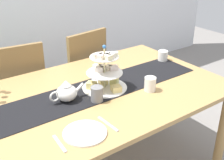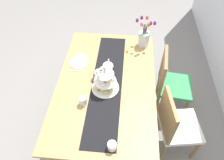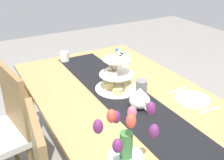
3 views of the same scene
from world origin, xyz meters
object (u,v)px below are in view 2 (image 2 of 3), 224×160
cream_jug (112,146)px  mug_white_text (83,101)px  tiered_cake_stand (105,82)px  fork_left (81,54)px  teapot (108,66)px  chair_left (170,82)px  knife_left (77,71)px  dining_table (106,87)px  mug_grey (96,75)px  chair_right (175,124)px  dinner_plate_left (79,62)px  tulip_vase (144,36)px

cream_jug → mug_white_text: size_ratio=0.89×
tiered_cake_stand → cream_jug: 0.69m
tiered_cake_stand → fork_left: tiered_cake_stand is taller
tiered_cake_stand → teapot: (-0.28, 0.00, -0.04)m
teapot → cream_jug: teapot is taller
chair_left → mug_white_text: (0.58, -0.97, 0.27)m
chair_left → knife_left: size_ratio=5.35×
teapot → chair_left: bearing=95.2°
dining_table → teapot: teapot is taller
dining_table → mug_grey: bearing=-116.0°
dining_table → mug_grey: mug_grey is taller
chair_left → chair_right: 0.60m
mug_grey → tiered_cake_stand: bearing=39.7°
tiered_cake_stand → mug_white_text: size_ratio=3.20×
chair_left → dinner_plate_left: (-0.02, -1.13, 0.22)m
fork_left → chair_right: bearing=55.9°
chair_left → tiered_cake_stand: size_ratio=2.99×
chair_left → tiered_cake_stand: (0.35, -0.77, 0.32)m
dining_table → chair_left: chair_left is taller
dinner_plate_left → chair_left: bearing=89.1°
chair_right → tiered_cake_stand: size_ratio=2.99×
tulip_vase → cream_jug: bearing=-10.9°
cream_jug → mug_grey: 0.85m
dinner_plate_left → mug_white_text: 0.62m
dinner_plate_left → fork_left: (-0.14, 0.00, -0.00)m
dining_table → knife_left: knife_left is taller
chair_right → fork_left: 1.38m
chair_right → dinner_plate_left: size_ratio=3.96×
chair_right → tulip_vase: 1.15m
cream_jug → dinner_plate_left: 1.16m
chair_right → dinner_plate_left: bearing=-118.7°
teapot → mug_white_text: 0.55m
tiered_cake_stand → cream_jug: (0.67, 0.14, -0.06)m
chair_left → mug_grey: 0.95m
teapot → mug_white_text: teapot is taller
dining_table → fork_left: size_ratio=11.82×
mug_grey → mug_white_text: mug_grey is taller
tulip_vase → cream_jug: (1.46, -0.28, -0.09)m
tulip_vase → dinner_plate_left: bearing=-62.1°
dinner_plate_left → mug_grey: mug_grey is taller
chair_right → tulip_vase: tulip_vase is taller
fork_left → mug_grey: mug_grey is taller
dining_table → chair_left: size_ratio=1.95×
dining_table → tiered_cake_stand: tiered_cake_stand is taller
cream_jug → dining_table: bearing=-170.0°
mug_white_text → dining_table: bearing=146.7°
knife_left → mug_white_text: bearing=19.5°
cream_jug → dinner_plate_left: (-1.04, -0.49, -0.04)m
tulip_vase → cream_jug: 1.48m
dinner_plate_left → knife_left: bearing=0.0°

